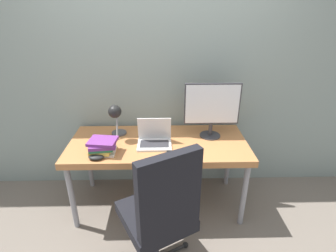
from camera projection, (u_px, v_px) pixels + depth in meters
ground_plane at (159, 229)px, 2.44m from camera, size 12.00×12.00×0.00m
wall_back at (158, 71)px, 2.61m from camera, size 8.00×0.05×2.60m
desk at (158, 147)px, 2.49m from camera, size 1.67×0.73×0.72m
laptop at (154, 139)px, 2.41m from camera, size 0.31×0.23×0.24m
monitor at (212, 107)px, 2.45m from camera, size 0.52×0.20×0.53m
desk_lamp at (116, 115)px, 2.43m from camera, size 0.15×0.26×0.35m
office_chair at (161, 210)px, 1.80m from camera, size 0.63×0.64×1.12m
book_stack at (102, 146)px, 2.25m from camera, size 0.25×0.22×0.13m
tv_remote at (169, 157)px, 2.21m from camera, size 0.05×0.17×0.02m
game_controller at (96, 157)px, 2.19m from camera, size 0.13×0.10×0.04m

